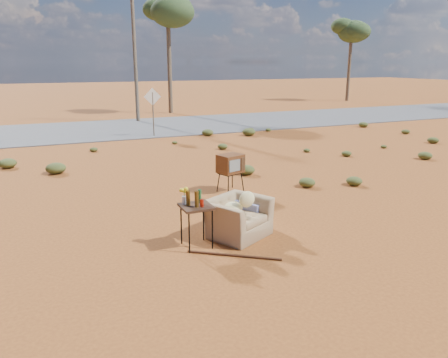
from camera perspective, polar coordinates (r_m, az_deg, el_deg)
name	(u,v)px	position (r m, az deg, el deg)	size (l,w,h in m)	color
ground	(233,232)	(8.83, 1.23, -6.93)	(140.00, 140.00, 0.00)	#98521E
highway	(110,129)	(22.93, -14.67, 6.32)	(140.00, 7.00, 0.04)	#565659
armchair	(239,212)	(8.58, 2.04, -4.26)	(1.48, 1.37, 1.00)	#9B7B54
tv_unit	(231,164)	(11.34, 0.87, 1.95)	(0.74, 0.66, 0.99)	black
side_table	(194,204)	(7.92, -3.99, -3.25)	(0.56, 0.56, 1.11)	#382014
rusty_bar	(234,255)	(7.77, 1.31, -9.93)	(0.04, 0.04, 1.68)	#522B16
road_sign	(153,103)	(20.13, -9.29, 9.71)	(0.78, 0.06, 2.19)	brown
eucalyptus_center	(168,11)	(29.82, -7.36, 20.94)	(3.20, 3.20, 7.60)	brown
eucalyptus_right	(352,30)	(40.52, 16.36, 18.20)	(3.20, 3.20, 7.10)	brown
utility_pole_center	(134,46)	(25.54, -11.63, 16.64)	(1.40, 0.20, 8.00)	brown
scrub_patch	(142,178)	(12.54, -10.67, 0.16)	(17.49, 8.07, 0.33)	#474F22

